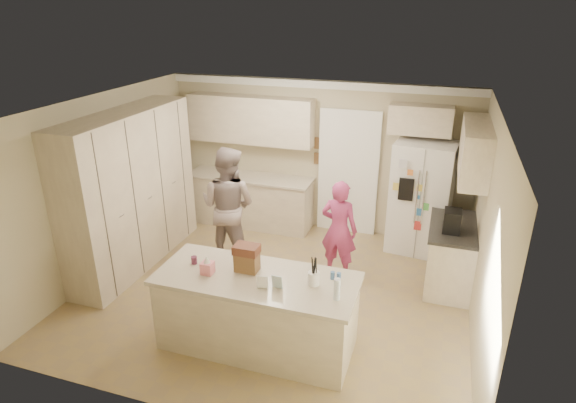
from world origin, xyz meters
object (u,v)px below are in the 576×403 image
(island_base, at_px, (257,313))
(utensil_crock, at_px, (314,278))
(coffee_maker, at_px, (452,221))
(tissue_box, at_px, (207,268))
(refrigerator, at_px, (421,198))
(teen_girl, at_px, (339,230))
(dollhouse_body, at_px, (247,262))
(teen_boy, at_px, (228,206))

(island_base, distance_m, utensil_crock, 0.86)
(coffee_maker, xyz_separation_m, tissue_box, (-2.60, -2.00, -0.07))
(refrigerator, distance_m, tissue_box, 3.81)
(island_base, bearing_deg, tissue_box, -169.70)
(coffee_maker, distance_m, teen_girl, 1.54)
(refrigerator, relative_size, dollhouse_body, 6.92)
(dollhouse_body, height_order, teen_boy, teen_boy)
(island_base, xyz_separation_m, dollhouse_body, (-0.15, 0.10, 0.60))
(dollhouse_body, bearing_deg, tissue_box, -153.43)
(island_base, height_order, utensil_crock, utensil_crock)
(utensil_crock, height_order, teen_girl, teen_girl)
(coffee_maker, height_order, teen_boy, teen_boy)
(coffee_maker, xyz_separation_m, island_base, (-2.05, -1.90, -0.63))
(coffee_maker, xyz_separation_m, teen_boy, (-3.20, -0.13, -0.15))
(utensil_crock, bearing_deg, coffee_maker, 52.88)
(coffee_maker, height_order, utensil_crock, coffee_maker)
(island_base, relative_size, teen_boy, 1.20)
(refrigerator, distance_m, teen_boy, 3.03)
(teen_girl, bearing_deg, island_base, 81.14)
(teen_boy, bearing_deg, island_base, 127.95)
(refrigerator, bearing_deg, island_base, -110.85)
(teen_boy, bearing_deg, teen_girl, -172.80)
(utensil_crock, distance_m, dollhouse_body, 0.80)
(utensil_crock, xyz_separation_m, dollhouse_body, (-0.80, 0.05, 0.04))
(tissue_box, xyz_separation_m, dollhouse_body, (0.40, 0.20, 0.04))
(island_base, height_order, teen_boy, teen_boy)
(coffee_maker, bearing_deg, teen_boy, -177.63)
(island_base, relative_size, teen_girl, 1.48)
(refrigerator, height_order, tissue_box, refrigerator)
(utensil_crock, bearing_deg, tissue_box, -172.87)
(refrigerator, distance_m, teen_girl, 1.61)
(dollhouse_body, xyz_separation_m, teen_boy, (-1.00, 1.67, -0.12))
(utensil_crock, xyz_separation_m, teen_girl, (-0.11, 1.79, -0.26))
(tissue_box, bearing_deg, teen_boy, 107.92)
(coffee_maker, relative_size, teen_girl, 0.20)
(tissue_box, distance_m, dollhouse_body, 0.45)
(tissue_box, bearing_deg, island_base, 10.30)
(refrigerator, distance_m, island_base, 3.47)
(utensil_crock, height_order, dollhouse_body, dollhouse_body)
(refrigerator, xyz_separation_m, island_base, (-1.59, -3.05, -0.46))
(dollhouse_body, distance_m, teen_boy, 1.95)
(refrigerator, height_order, island_base, refrigerator)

